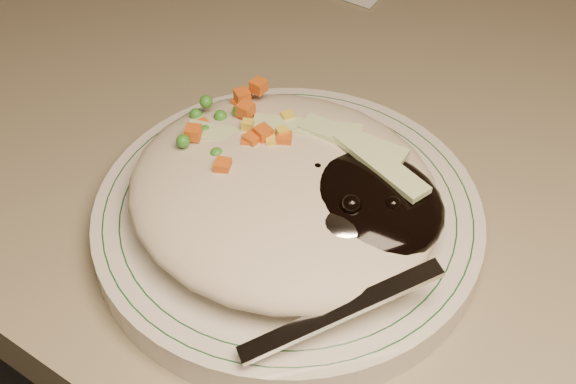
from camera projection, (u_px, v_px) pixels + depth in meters
The scene contains 4 objects.
desk at pixel (466, 279), 0.74m from camera, with size 1.40×0.70×0.74m.
plate at pixel (288, 221), 0.50m from camera, with size 0.24×0.24×0.02m, color silver.
plate_rim at pixel (288, 210), 0.50m from camera, with size 0.23×0.23×0.00m.
meal at pixel (293, 189), 0.48m from camera, with size 0.21×0.19×0.05m.
Camera 1 is at (0.13, 0.91, 1.12)m, focal length 50.00 mm.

